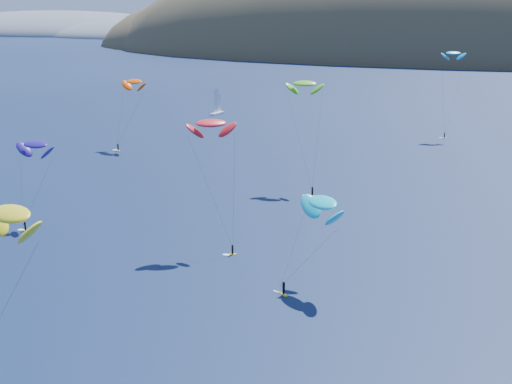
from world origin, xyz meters
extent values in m
ellipsoid|color=#3D3526|center=(20.00, 560.00, -12.60)|extent=(600.00, 300.00, 210.00)
ellipsoid|color=#3D3526|center=(-140.00, 590.00, -7.20)|extent=(340.00, 240.00, 120.00)
ellipsoid|color=slate|center=(-480.00, 760.00, -3.60)|extent=(400.00, 240.00, 60.00)
ellipsoid|color=slate|center=(-340.00, 720.00, -2.64)|extent=(240.00, 180.00, 44.00)
cube|color=white|center=(-58.21, 210.56, 0.34)|extent=(3.37, 7.54, 0.88)
cylinder|color=white|center=(-58.21, 211.05, 5.45)|extent=(0.14, 0.14, 10.21)
cube|color=yellow|center=(-62.22, 141.72, 0.04)|extent=(1.62, 0.96, 0.09)
cylinder|color=black|center=(-62.22, 141.72, 1.02)|extent=(0.37, 0.37, 1.67)
sphere|color=#8C6047|center=(-62.22, 141.72, 1.99)|extent=(0.28, 0.28, 0.28)
ellipsoid|color=#FF4F00|center=(-60.24, 149.39, 18.66)|extent=(9.57, 6.80, 4.86)
ellipsoid|color=yellow|center=(-15.34, 30.62, 18.24)|extent=(10.80, 7.68, 5.48)
cube|color=yellow|center=(0.75, 111.97, 0.04)|extent=(1.65, 0.65, 0.09)
cylinder|color=black|center=(0.75, 111.97, 1.06)|extent=(0.38, 0.38, 1.72)
sphere|color=#8C6047|center=(0.75, 111.97, 2.06)|extent=(0.29, 0.29, 0.29)
ellipsoid|color=#57C71E|center=(-3.80, 121.98, 23.12)|extent=(8.48, 4.67, 4.52)
cube|color=yellow|center=(24.33, 189.04, 0.04)|extent=(1.37, 0.72, 0.07)
cylinder|color=black|center=(24.33, 189.04, 0.86)|extent=(0.31, 0.31, 1.40)
sphere|color=#8C6047|center=(24.33, 189.04, 1.67)|extent=(0.24, 0.24, 0.24)
ellipsoid|color=#0092E2|center=(25.03, 193.96, 25.39)|extent=(7.59, 4.99, 3.89)
cube|color=yellow|center=(8.97, 58.62, 0.04)|extent=(1.45, 1.48, 0.09)
cylinder|color=black|center=(8.97, 58.62, 1.05)|extent=(0.38, 0.38, 1.72)
sphere|color=#8C6047|center=(8.97, 58.62, 2.05)|extent=(0.29, 0.29, 0.29)
ellipsoid|color=#04C1D6|center=(13.06, 64.87, 12.60)|extent=(9.96, 10.10, 5.40)
cube|color=yellow|center=(-3.67, 72.22, 0.04)|extent=(1.38, 1.02, 0.08)
cylinder|color=black|center=(-3.67, 72.22, 0.90)|extent=(0.32, 0.32, 1.46)
sphere|color=#8C6047|center=(-3.67, 72.22, 1.74)|extent=(0.25, 0.25, 0.25)
ellipsoid|color=red|center=(-9.18, 77.55, 21.15)|extent=(8.92, 7.30, 4.53)
cube|color=yellow|center=(-44.34, 72.50, 0.04)|extent=(1.48, 0.66, 0.08)
cylinder|color=black|center=(-44.34, 72.50, 0.94)|extent=(0.33, 0.33, 1.53)
sphere|color=#8C6047|center=(-44.34, 72.50, 1.82)|extent=(0.26, 0.26, 0.26)
ellipsoid|color=navy|center=(-45.88, 79.90, 14.80)|extent=(9.03, 5.37, 4.73)
camera|label=1|loc=(33.99, -33.89, 41.65)|focal=50.00mm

